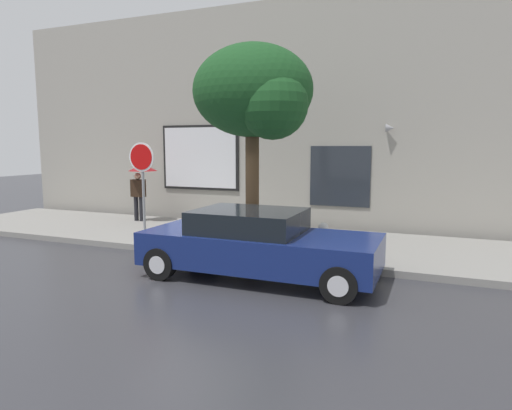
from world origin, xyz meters
TOP-DOWN VIEW (x-y plane):
  - ground_plane at (0.00, 0.00)m, footprint 60.00×60.00m
  - sidewalk at (0.00, 3.00)m, footprint 20.00×4.00m
  - building_facade at (-0.02, 5.50)m, footprint 20.00×0.67m
  - parked_car at (1.44, 0.02)m, footprint 4.61×1.94m
  - fire_hydrant at (2.32, 1.84)m, footprint 0.30×0.44m
  - pedestrian_with_umbrella at (-4.25, 4.03)m, footprint 0.93×0.93m
  - street_tree at (0.76, 1.62)m, footprint 2.82×2.40m
  - stop_sign at (-2.48, 1.69)m, footprint 0.76×0.10m

SIDE VIEW (x-z plane):
  - ground_plane at x=0.00m, z-range 0.00..0.00m
  - sidewalk at x=0.00m, z-range 0.00..0.15m
  - fire_hydrant at x=2.32m, z-range 0.14..0.87m
  - parked_car at x=1.44m, z-range 0.00..1.35m
  - pedestrian_with_umbrella at x=-4.25m, z-range 0.68..2.55m
  - stop_sign at x=-2.48m, z-range 0.67..3.22m
  - building_facade at x=-0.02m, z-range -0.02..6.98m
  - street_tree at x=0.76m, z-range 1.37..6.13m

